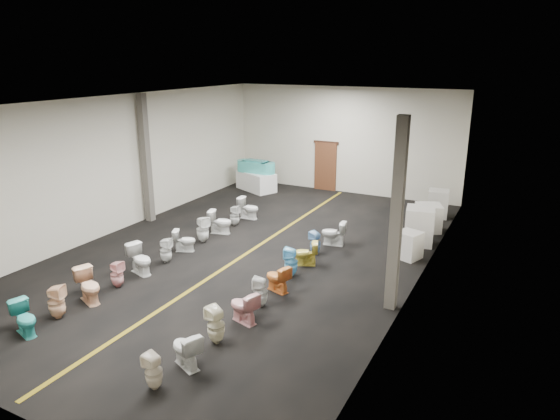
% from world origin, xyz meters
% --- Properties ---
extents(floor, '(16.00, 16.00, 0.00)m').
position_xyz_m(floor, '(0.00, 0.00, 0.00)').
color(floor, black).
rests_on(floor, ground).
extents(ceiling, '(16.00, 16.00, 0.00)m').
position_xyz_m(ceiling, '(0.00, 0.00, 4.50)').
color(ceiling, black).
rests_on(ceiling, ground).
extents(wall_back, '(10.00, 0.00, 10.00)m').
position_xyz_m(wall_back, '(0.00, 8.00, 2.25)').
color(wall_back, beige).
rests_on(wall_back, ground).
extents(wall_left, '(0.00, 16.00, 16.00)m').
position_xyz_m(wall_left, '(-5.00, 0.00, 2.25)').
color(wall_left, beige).
rests_on(wall_left, ground).
extents(wall_right, '(0.00, 16.00, 16.00)m').
position_xyz_m(wall_right, '(5.00, 0.00, 2.25)').
color(wall_right, beige).
rests_on(wall_right, ground).
extents(aisle_stripe, '(0.12, 15.60, 0.01)m').
position_xyz_m(aisle_stripe, '(0.00, 0.00, 0.00)').
color(aisle_stripe, '#7C6512').
rests_on(aisle_stripe, floor).
extents(back_door, '(1.00, 0.10, 2.10)m').
position_xyz_m(back_door, '(-0.80, 7.94, 1.05)').
color(back_door, '#562D19').
rests_on(back_door, floor).
extents(door_frame, '(1.15, 0.08, 0.10)m').
position_xyz_m(door_frame, '(-0.80, 7.95, 2.12)').
color(door_frame, '#331C11').
rests_on(door_frame, back_door).
extents(column_left, '(0.25, 0.25, 4.50)m').
position_xyz_m(column_left, '(-4.75, 1.00, 2.25)').
color(column_left, '#59544C').
rests_on(column_left, floor).
extents(column_right, '(0.25, 0.25, 4.50)m').
position_xyz_m(column_right, '(4.75, -1.50, 2.25)').
color(column_right, '#59544C').
rests_on(column_right, floor).
extents(display_table, '(2.06, 1.61, 0.82)m').
position_xyz_m(display_table, '(-3.48, 6.46, 0.41)').
color(display_table, white).
rests_on(display_table, floor).
extents(bathtub, '(1.86, 0.74, 0.55)m').
position_xyz_m(bathtub, '(-3.48, 6.46, 1.07)').
color(bathtub, '#41BDB6').
rests_on(bathtub, display_table).
extents(appliance_crate_a, '(0.81, 0.81, 0.81)m').
position_xyz_m(appliance_crate_a, '(4.40, 1.71, 0.40)').
color(appliance_crate_a, silver).
rests_on(appliance_crate_a, floor).
extents(appliance_crate_b, '(1.00, 1.00, 1.18)m').
position_xyz_m(appliance_crate_b, '(4.40, 3.04, 0.59)').
color(appliance_crate_b, silver).
rests_on(appliance_crate_b, floor).
extents(appliance_crate_c, '(1.05, 1.05, 0.92)m').
position_xyz_m(appliance_crate_c, '(4.40, 4.43, 0.46)').
color(appliance_crate_c, silver).
rests_on(appliance_crate_c, floor).
extents(appliance_crate_d, '(0.80, 0.80, 1.01)m').
position_xyz_m(appliance_crate_d, '(4.40, 6.17, 0.51)').
color(appliance_crate_d, beige).
rests_on(appliance_crate_d, floor).
extents(toilet_left_0, '(0.80, 0.59, 0.73)m').
position_xyz_m(toilet_left_0, '(-1.82, -6.23, 0.37)').
color(toilet_left_0, teal).
rests_on(toilet_left_0, floor).
extents(toilet_left_1, '(0.48, 0.47, 0.80)m').
position_xyz_m(toilet_left_1, '(-1.80, -5.45, 0.40)').
color(toilet_left_1, beige).
rests_on(toilet_left_1, floor).
extents(toilet_left_2, '(0.92, 0.73, 0.82)m').
position_xyz_m(toilet_left_2, '(-1.77, -4.54, 0.41)').
color(toilet_left_2, '#F9BE94').
rests_on(toilet_left_2, floor).
extents(toilet_left_3, '(0.33, 0.33, 0.71)m').
position_xyz_m(toilet_left_3, '(-1.76, -3.65, 0.36)').
color(toilet_left_3, '#F1ACAB').
rests_on(toilet_left_3, floor).
extents(toilet_left_4, '(0.90, 0.66, 0.82)m').
position_xyz_m(toilet_left_4, '(-1.82, -2.71, 0.41)').
color(toilet_left_4, white).
rests_on(toilet_left_4, floor).
extents(toilet_left_5, '(0.40, 0.40, 0.74)m').
position_xyz_m(toilet_left_5, '(-1.71, -1.80, 0.37)').
color(toilet_left_5, white).
rests_on(toilet_left_5, floor).
extents(toilet_left_6, '(0.76, 0.62, 0.68)m').
position_xyz_m(toilet_left_6, '(-1.78, -0.85, 0.34)').
color(toilet_left_6, white).
rests_on(toilet_left_6, floor).
extents(toilet_left_7, '(0.51, 0.50, 0.85)m').
position_xyz_m(toilet_left_7, '(-1.74, 0.04, 0.43)').
color(toilet_left_7, white).
rests_on(toilet_left_7, floor).
extents(toilet_left_8, '(0.85, 0.61, 0.79)m').
position_xyz_m(toilet_left_8, '(-1.72, 1.00, 0.39)').
color(toilet_left_8, white).
rests_on(toilet_left_8, floor).
extents(toilet_left_9, '(0.36, 0.36, 0.73)m').
position_xyz_m(toilet_left_9, '(-1.72, 1.89, 0.37)').
color(toilet_left_9, silver).
rests_on(toilet_left_9, floor).
extents(toilet_left_10, '(0.78, 0.46, 0.78)m').
position_xyz_m(toilet_left_10, '(-1.70, 2.81, 0.39)').
color(toilet_left_10, white).
rests_on(toilet_left_10, floor).
extents(toilet_right_0, '(0.35, 0.35, 0.69)m').
position_xyz_m(toilet_right_0, '(1.84, -6.41, 0.35)').
color(toilet_right_0, beige).
rests_on(toilet_right_0, floor).
extents(toilet_right_1, '(0.84, 0.67, 0.74)m').
position_xyz_m(toilet_right_1, '(1.93, -5.61, 0.37)').
color(toilet_right_1, silver).
rests_on(toilet_right_1, floor).
extents(toilet_right_2, '(0.47, 0.47, 0.81)m').
position_xyz_m(toilet_right_2, '(1.97, -4.66, 0.40)').
color(toilet_right_2, beige).
rests_on(toilet_right_2, floor).
extents(toilet_right_3, '(0.82, 0.61, 0.75)m').
position_xyz_m(toilet_right_3, '(2.03, -3.67, 0.37)').
color(toilet_right_3, pink).
rests_on(toilet_right_3, floor).
extents(toilet_right_4, '(0.42, 0.41, 0.74)m').
position_xyz_m(toilet_right_4, '(2.00, -2.86, 0.37)').
color(toilet_right_4, silver).
rests_on(toilet_right_4, floor).
extents(toilet_right_5, '(0.79, 0.60, 0.71)m').
position_xyz_m(toilet_right_5, '(1.99, -1.97, 0.36)').
color(toilet_right_5, orange).
rests_on(toilet_right_5, floor).
extents(toilet_right_6, '(0.44, 0.43, 0.80)m').
position_xyz_m(toilet_right_6, '(1.88, -0.97, 0.40)').
color(toilet_right_6, '#72CDF6').
rests_on(toilet_right_6, floor).
extents(toilet_right_7, '(0.79, 0.63, 0.70)m').
position_xyz_m(toilet_right_7, '(1.93, -0.14, 0.35)').
color(toilet_right_7, '#DBC648').
rests_on(toilet_right_7, floor).
extents(toilet_right_8, '(0.42, 0.42, 0.70)m').
position_xyz_m(toilet_right_8, '(1.84, 0.76, 0.35)').
color(toilet_right_8, '#77A8D8').
rests_on(toilet_right_8, floor).
extents(toilet_right_9, '(0.82, 0.55, 0.78)m').
position_xyz_m(toilet_right_9, '(2.05, 1.71, 0.39)').
color(toilet_right_9, white).
rests_on(toilet_right_9, floor).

